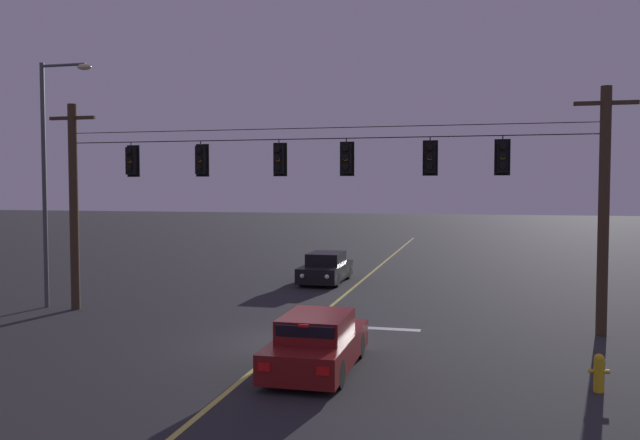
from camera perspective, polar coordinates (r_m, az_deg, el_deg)
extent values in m
plane|color=#28282B|center=(18.72, -3.07, -10.85)|extent=(180.00, 180.00, 0.00)
cube|color=#D1C64C|center=(27.50, 2.45, -6.39)|extent=(0.14, 60.00, 0.01)
cube|color=silver|center=(20.79, 4.12, -9.45)|extent=(3.40, 0.36, 0.01)
cylinder|color=#423021|center=(25.01, -20.87, 1.04)|extent=(0.32, 0.32, 7.43)
cube|color=#423021|center=(25.12, -21.00, 8.39)|extent=(1.80, 0.12, 0.12)
cylinder|color=slate|center=(25.09, -20.99, 7.60)|extent=(0.12, 0.12, 0.18)
cylinder|color=#423021|center=(20.98, 23.73, 0.66)|extent=(0.32, 0.32, 7.43)
cube|color=#423021|center=(21.12, 23.91, 9.42)|extent=(1.80, 0.12, 0.12)
cylinder|color=slate|center=(21.08, 23.89, 8.47)|extent=(0.12, 0.12, 0.18)
cylinder|color=black|center=(21.34, -0.63, 7.17)|extent=(17.84, 0.03, 0.03)
cylinder|color=black|center=(21.37, -0.63, 8.10)|extent=(17.84, 0.02, 0.02)
cylinder|color=black|center=(23.81, -16.31, 6.39)|extent=(0.04, 0.04, 0.18)
cube|color=black|center=(23.78, -16.29, 5.02)|extent=(0.32, 0.26, 0.96)
cube|color=black|center=(23.91, -16.12, 5.01)|extent=(0.48, 0.03, 1.12)
sphere|color=#380A0A|center=(23.66, -16.50, 5.73)|extent=(0.17, 0.17, 0.17)
cylinder|color=black|center=(23.63, -16.55, 5.83)|extent=(0.20, 0.10, 0.20)
sphere|color=orange|center=(23.65, -16.48, 5.03)|extent=(0.17, 0.17, 0.17)
cylinder|color=black|center=(23.61, -16.54, 5.14)|extent=(0.20, 0.10, 0.20)
sphere|color=black|center=(23.64, -16.47, 4.33)|extent=(0.17, 0.17, 0.17)
cylinder|color=black|center=(23.60, -16.53, 4.44)|extent=(0.20, 0.10, 0.20)
cylinder|color=black|center=(22.62, -10.47, 6.65)|extent=(0.04, 0.04, 0.18)
cube|color=black|center=(22.59, -10.46, 5.21)|extent=(0.32, 0.26, 0.96)
cube|color=black|center=(22.73, -10.31, 5.19)|extent=(0.48, 0.03, 1.12)
sphere|color=#380A0A|center=(22.46, -10.63, 5.95)|extent=(0.17, 0.17, 0.17)
cylinder|color=black|center=(22.43, -10.68, 6.07)|extent=(0.20, 0.10, 0.20)
sphere|color=orange|center=(22.45, -10.62, 5.22)|extent=(0.17, 0.17, 0.17)
cylinder|color=black|center=(22.41, -10.67, 5.33)|extent=(0.20, 0.10, 0.20)
sphere|color=black|center=(22.44, -10.62, 4.48)|extent=(0.17, 0.17, 0.17)
cylinder|color=black|center=(22.40, -10.66, 4.60)|extent=(0.20, 0.10, 0.20)
cylinder|color=black|center=(21.64, -3.64, 6.86)|extent=(0.04, 0.04, 0.18)
cube|color=black|center=(21.61, -3.63, 5.35)|extent=(0.32, 0.26, 0.96)
cube|color=black|center=(21.75, -3.52, 5.34)|extent=(0.48, 0.03, 1.12)
sphere|color=#380A0A|center=(21.47, -3.76, 6.14)|extent=(0.17, 0.17, 0.17)
cylinder|color=black|center=(21.44, -3.79, 6.26)|extent=(0.20, 0.10, 0.20)
sphere|color=orange|center=(21.46, -3.76, 5.37)|extent=(0.17, 0.17, 0.17)
cylinder|color=black|center=(21.42, -3.79, 5.49)|extent=(0.20, 0.10, 0.20)
sphere|color=black|center=(21.45, -3.76, 4.60)|extent=(0.17, 0.17, 0.17)
cylinder|color=black|center=(21.41, -3.79, 4.72)|extent=(0.20, 0.10, 0.20)
cylinder|color=black|center=(21.09, 2.34, 6.97)|extent=(0.04, 0.04, 0.18)
cube|color=black|center=(21.05, 2.33, 5.42)|extent=(0.32, 0.26, 0.96)
cube|color=black|center=(21.20, 2.41, 5.41)|extent=(0.48, 0.03, 1.12)
sphere|color=#380A0A|center=(20.91, 2.25, 6.23)|extent=(0.17, 0.17, 0.17)
cylinder|color=black|center=(20.88, 2.23, 6.35)|extent=(0.20, 0.10, 0.20)
sphere|color=orange|center=(20.90, 2.25, 5.44)|extent=(0.17, 0.17, 0.17)
cylinder|color=black|center=(20.86, 2.23, 5.56)|extent=(0.20, 0.10, 0.20)
sphere|color=black|center=(20.89, 2.25, 4.65)|extent=(0.17, 0.17, 0.17)
cylinder|color=black|center=(20.85, 2.23, 4.77)|extent=(0.20, 0.10, 0.20)
cylinder|color=black|center=(20.74, 9.68, 7.00)|extent=(0.04, 0.04, 0.18)
cube|color=black|center=(20.70, 9.67, 5.43)|extent=(0.32, 0.26, 0.96)
cube|color=black|center=(20.85, 9.70, 5.41)|extent=(0.48, 0.03, 1.12)
sphere|color=#380A0A|center=(20.56, 9.65, 6.25)|extent=(0.17, 0.17, 0.17)
cylinder|color=black|center=(20.52, 9.64, 6.37)|extent=(0.20, 0.10, 0.20)
sphere|color=orange|center=(20.54, 9.64, 5.45)|extent=(0.17, 0.17, 0.17)
cylinder|color=black|center=(20.51, 9.63, 5.57)|extent=(0.20, 0.10, 0.20)
sphere|color=black|center=(20.53, 9.63, 4.64)|extent=(0.17, 0.17, 0.17)
cylinder|color=black|center=(20.49, 9.63, 4.76)|extent=(0.20, 0.10, 0.20)
cylinder|color=black|center=(20.70, 15.81, 6.94)|extent=(0.04, 0.04, 0.18)
cube|color=black|center=(20.67, 15.79, 5.36)|extent=(0.32, 0.26, 0.96)
cube|color=black|center=(20.82, 15.77, 5.34)|extent=(0.48, 0.03, 1.12)
sphere|color=#380A0A|center=(20.53, 15.82, 6.18)|extent=(0.17, 0.17, 0.17)
cylinder|color=black|center=(20.49, 15.82, 6.31)|extent=(0.20, 0.10, 0.20)
sphere|color=orange|center=(20.51, 15.81, 5.38)|extent=(0.17, 0.17, 0.17)
cylinder|color=black|center=(20.47, 15.81, 5.50)|extent=(0.20, 0.10, 0.20)
sphere|color=black|center=(20.50, 15.79, 4.58)|extent=(0.17, 0.17, 0.17)
cylinder|color=black|center=(20.46, 15.80, 4.70)|extent=(0.20, 0.10, 0.20)
cube|color=maroon|center=(16.08, -0.23, -11.30)|extent=(1.80, 4.30, 0.68)
cube|color=maroon|center=(15.82, -0.34, -9.26)|extent=(1.51, 2.15, 0.54)
cube|color=black|center=(16.72, 0.44, -8.60)|extent=(1.40, 0.21, 0.48)
cube|color=black|center=(14.82, -1.33, -10.10)|extent=(1.37, 0.18, 0.46)
cylinder|color=black|center=(17.57, -1.74, -10.69)|extent=(0.22, 0.64, 0.64)
cylinder|color=black|center=(17.23, 3.45, -10.97)|extent=(0.22, 0.64, 0.64)
cylinder|color=black|center=(15.10, -4.46, -12.99)|extent=(0.22, 0.64, 0.64)
cylinder|color=black|center=(14.70, 1.58, -13.42)|extent=(0.22, 0.64, 0.64)
cube|color=red|center=(14.21, -4.96, -12.80)|extent=(0.28, 0.03, 0.18)
cube|color=red|center=(13.87, 0.26, -13.19)|extent=(0.28, 0.03, 0.18)
cube|color=red|center=(14.67, -1.44, -9.32)|extent=(0.24, 0.04, 0.06)
cube|color=black|center=(30.33, 0.50, -4.55)|extent=(1.80, 4.30, 0.68)
cube|color=black|center=(30.37, 0.55, -3.38)|extent=(1.51, 2.15, 0.54)
cube|color=black|center=(29.46, 0.14, -3.58)|extent=(1.40, 0.21, 0.48)
cube|color=black|center=(31.40, 0.98, -3.18)|extent=(1.37, 0.18, 0.46)
cylinder|color=black|center=(28.89, 1.43, -5.30)|extent=(0.22, 0.64, 0.64)
cylinder|color=black|center=(29.26, -1.61, -5.20)|extent=(0.22, 0.64, 0.64)
cylinder|color=black|center=(31.48, 2.45, -4.62)|extent=(0.22, 0.64, 0.64)
cylinder|color=black|center=(31.82, -0.36, -4.54)|extent=(0.22, 0.64, 0.64)
sphere|color=white|center=(28.10, 0.61, -5.03)|extent=(0.20, 0.20, 0.20)
sphere|color=white|center=(28.37, -1.60, -4.95)|extent=(0.20, 0.20, 0.20)
cylinder|color=#4C4F54|center=(25.88, -23.12, 2.77)|extent=(0.16, 0.16, 8.98)
cylinder|color=#4C4F54|center=(25.74, -21.68, 12.57)|extent=(1.80, 0.10, 0.10)
ellipsoid|color=beige|center=(25.25, -20.05, 12.56)|extent=(0.56, 0.30, 0.22)
cylinder|color=gold|center=(15.67, 23.37, -12.51)|extent=(0.22, 0.22, 0.70)
sphere|color=gold|center=(15.58, 23.40, -11.16)|extent=(0.22, 0.22, 0.22)
cylinder|color=gold|center=(15.62, 22.79, -12.17)|extent=(0.12, 0.09, 0.09)
cylinder|color=gold|center=(15.67, 23.97, -12.14)|extent=(0.12, 0.09, 0.09)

